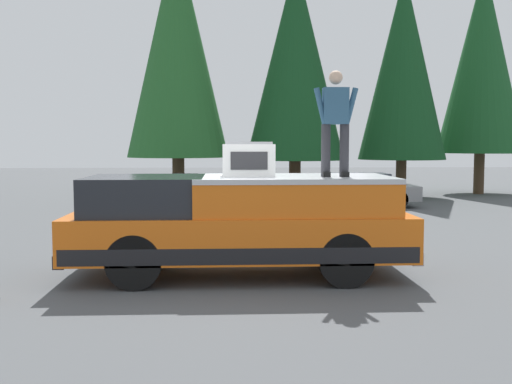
% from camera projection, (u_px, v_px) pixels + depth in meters
% --- Properties ---
extents(ground_plane, '(90.00, 90.00, 0.00)m').
position_uv_depth(ground_plane, '(212.00, 277.00, 10.00)').
color(ground_plane, '#4C4F51').
extents(pickup_truck, '(2.01, 5.54, 1.65)m').
position_uv_depth(pickup_truck, '(240.00, 223.00, 10.01)').
color(pickup_truck, orange).
rests_on(pickup_truck, ground).
extents(compressor_unit, '(0.65, 0.84, 0.56)m').
position_uv_depth(compressor_unit, '(248.00, 159.00, 9.99)').
color(compressor_unit, white).
rests_on(compressor_unit, pickup_truck).
extents(person_on_truck_bed, '(0.29, 0.72, 1.69)m').
position_uv_depth(person_on_truck_bed, '(335.00, 120.00, 9.76)').
color(person_on_truck_bed, '#333338').
rests_on(person_on_truck_bed, pickup_truck).
extents(parked_car_grey, '(1.64, 4.10, 1.16)m').
position_uv_depth(parked_car_grey, '(357.00, 190.00, 20.99)').
color(parked_car_grey, gray).
rests_on(parked_car_grey, ground).
extents(parked_car_silver, '(1.64, 4.10, 1.16)m').
position_uv_depth(parked_car_silver, '(197.00, 191.00, 20.44)').
color(parked_car_silver, silver).
rests_on(parked_car_silver, ground).
extents(conifer_far_left, '(3.67, 3.67, 9.76)m').
position_uv_depth(conifer_far_left, '(482.00, 60.00, 26.04)').
color(conifer_far_left, '#4C3826').
rests_on(conifer_far_left, ground).
extents(conifer_left, '(3.49, 3.49, 9.00)m').
position_uv_depth(conifer_left, '(403.00, 66.00, 24.36)').
color(conifer_left, '#4C3826').
rests_on(conifer_left, ground).
extents(conifer_center_left, '(3.81, 3.81, 9.20)m').
position_uv_depth(conifer_center_left, '(295.00, 61.00, 23.47)').
color(conifer_center_left, '#4C3826').
rests_on(conifer_center_left, ground).
extents(conifer_center_right, '(3.87, 3.87, 10.10)m').
position_uv_depth(conifer_center_right, '(177.00, 46.00, 23.11)').
color(conifer_center_right, '#4C3826').
rests_on(conifer_center_right, ground).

